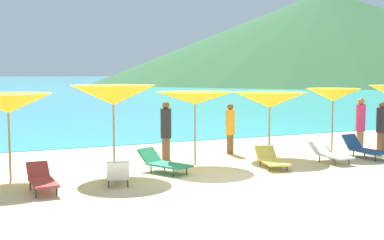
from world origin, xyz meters
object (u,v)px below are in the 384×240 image
(lounge_chair_5, at_px, (271,159))
(lounge_chair_2, at_px, (42,179))
(lounge_chair_4, at_px, (330,153))
(beachgoer_0, at_px, (230,127))
(lounge_chair_6, at_px, (365,149))
(beachgoer_3, at_px, (381,125))
(lounge_chair_9, at_px, (118,174))
(umbrella_3, at_px, (113,95))
(beachgoer_2, at_px, (360,123))
(lounge_chair_11, at_px, (164,162))
(umbrella_2, at_px, (8,103))
(beachgoer_1, at_px, (166,129))
(umbrella_4, at_px, (195,98))
(umbrella_5, at_px, (270,100))
(umbrella_6, at_px, (333,95))

(lounge_chair_5, bearing_deg, lounge_chair_2, -161.01)
(lounge_chair_4, height_order, beachgoer_0, beachgoer_0)
(lounge_chair_6, distance_m, beachgoer_3, 1.79)
(lounge_chair_9, xyz_separation_m, beachgoer_3, (9.75, 1.34, 0.61))
(umbrella_3, distance_m, beachgoer_2, 8.79)
(lounge_chair_11, bearing_deg, lounge_chair_9, -173.90)
(umbrella_2, bearing_deg, lounge_chair_9, -35.77)
(lounge_chair_4, bearing_deg, lounge_chair_9, -175.53)
(umbrella_2, height_order, umbrella_3, umbrella_3)
(lounge_chair_9, relative_size, lounge_chair_11, 0.90)
(beachgoer_0, height_order, beachgoer_1, beachgoer_1)
(umbrella_4, xyz_separation_m, lounge_chair_6, (5.44, -1.17, -1.67))
(lounge_chair_4, xyz_separation_m, lounge_chair_6, (1.54, 0.17, 0.03))
(umbrella_3, height_order, lounge_chair_11, umbrella_3)
(umbrella_5, height_order, lounge_chair_9, umbrella_5)
(lounge_chair_2, bearing_deg, umbrella_2, 108.23)
(umbrella_5, relative_size, beachgoer_1, 1.28)
(lounge_chair_2, distance_m, lounge_chair_5, 6.44)
(umbrella_4, height_order, beachgoer_2, umbrella_4)
(umbrella_3, height_order, lounge_chair_2, umbrella_3)
(lounge_chair_4, relative_size, beachgoer_1, 0.81)
(lounge_chair_6, distance_m, beachgoer_1, 6.38)
(lounge_chair_5, xyz_separation_m, lounge_chair_6, (3.59, 0.07, 0.07))
(umbrella_3, bearing_deg, umbrella_4, 7.21)
(lounge_chair_11, xyz_separation_m, beachgoer_0, (3.18, 2.04, 0.61))
(umbrella_6, bearing_deg, beachgoer_1, 169.89)
(beachgoer_1, relative_size, beachgoer_2, 0.98)
(lounge_chair_11, bearing_deg, beachgoer_1, 40.50)
(umbrella_3, height_order, umbrella_4, umbrella_3)
(umbrella_3, bearing_deg, lounge_chair_11, -17.33)
(umbrella_5, distance_m, lounge_chair_5, 2.36)
(umbrella_2, relative_size, umbrella_6, 1.05)
(lounge_chair_4, distance_m, lounge_chair_11, 5.20)
(umbrella_5, xyz_separation_m, lounge_chair_11, (-4.01, -0.95, -1.55))
(umbrella_3, distance_m, umbrella_5, 5.31)
(lounge_chair_2, xyz_separation_m, lounge_chair_4, (8.48, 0.23, -0.02))
(umbrella_3, distance_m, beachgoer_3, 9.53)
(lounge_chair_2, xyz_separation_m, lounge_chair_9, (1.75, -0.13, 0.00))
(lounge_chair_6, bearing_deg, beachgoer_0, 139.65)
(umbrella_2, height_order, umbrella_4, umbrella_2)
(lounge_chair_4, bearing_deg, lounge_chair_6, 7.67)
(lounge_chair_4, bearing_deg, beachgoer_1, 152.70)
(umbrella_3, height_order, beachgoer_3, umbrella_3)
(beachgoer_2, bearing_deg, lounge_chair_5, -2.08)
(lounge_chair_2, height_order, lounge_chair_9, lounge_chair_9)
(lounge_chair_11, height_order, beachgoer_2, beachgoer_2)
(beachgoer_2, bearing_deg, umbrella_2, -16.75)
(umbrella_5, distance_m, beachgoer_3, 4.33)
(umbrella_4, height_order, umbrella_6, umbrella_6)
(lounge_chair_2, bearing_deg, lounge_chair_6, 0.57)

